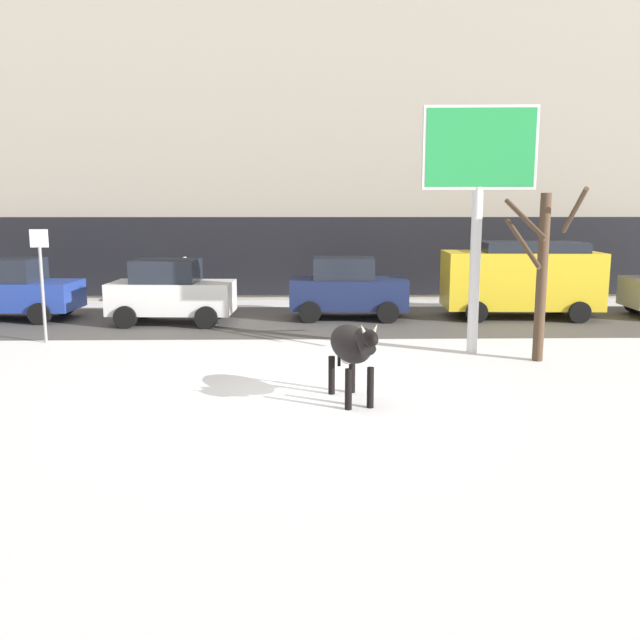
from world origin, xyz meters
TOP-DOWN VIEW (x-y plane):
  - ground_plane at (0.00, 0.00)m, footprint 120.00×120.00m
  - road_strip at (0.00, 8.09)m, footprint 60.00×5.60m
  - building_facade at (0.00, 15.57)m, footprint 44.00×6.10m
  - cow_black at (0.99, -0.29)m, footprint 0.93×1.94m
  - billboard at (4.07, 3.59)m, footprint 2.53×0.34m
  - car_blue_sedan at (-8.79, 8.57)m, footprint 4.28×2.14m
  - car_white_hatchback at (-3.70, 7.77)m, footprint 3.58×2.05m
  - car_navy_hatchback at (1.47, 8.55)m, footprint 3.58×2.05m
  - car_yellow_van at (6.78, 8.57)m, footprint 4.68×2.29m
  - pedestrian_near_billboard at (-3.81, 10.76)m, footprint 0.36×0.24m
  - bare_tree_left_lot at (5.31, 2.76)m, footprint 1.53×1.45m
  - street_sign at (-6.33, 5.04)m, footprint 0.44×0.08m

SIDE VIEW (x-z plane):
  - ground_plane at x=0.00m, z-range 0.00..0.00m
  - road_strip at x=0.00m, z-range 0.00..0.01m
  - pedestrian_near_billboard at x=-3.81m, z-range 0.01..1.74m
  - car_blue_sedan at x=-8.79m, z-range -0.01..1.83m
  - car_white_hatchback at x=-3.70m, z-range 0.00..1.86m
  - car_navy_hatchback at x=1.47m, z-range 0.00..1.86m
  - cow_black at x=0.99m, z-range 0.22..1.76m
  - car_yellow_van at x=6.78m, z-range 0.08..2.40m
  - street_sign at x=-6.33m, z-range 0.26..3.08m
  - bare_tree_left_lot at x=5.31m, z-range 0.17..3.94m
  - billboard at x=4.07m, z-range 1.53..7.09m
  - building_facade at x=0.00m, z-range -0.02..12.98m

